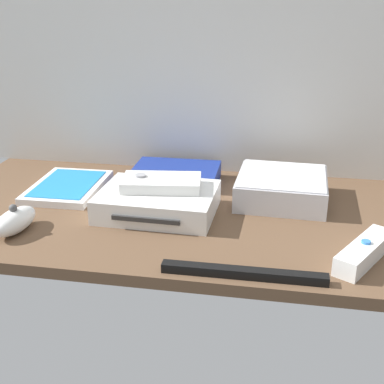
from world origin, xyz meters
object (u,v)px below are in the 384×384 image
object	(u,v)px
remote_classic_pad	(161,183)
mini_computer	(282,188)
game_case	(68,187)
remote_wand	(365,252)
network_router	(176,175)
game_console	(158,202)
sensor_bar	(244,273)
remote_nunchuk	(15,221)

from	to	relation	value
remote_classic_pad	mini_computer	bearing A→B (deg)	13.88
game_case	remote_wand	distance (cm)	59.72
network_router	remote_classic_pad	size ratio (longest dim) A/B	1.18
game_console	remote_wand	size ratio (longest dim) A/B	1.46
network_router	remote_classic_pad	bearing A→B (deg)	-89.16
remote_wand	network_router	bearing A→B (deg)	170.94
remote_classic_pad	game_console	bearing A→B (deg)	-110.87
network_router	sensor_bar	size ratio (longest dim) A/B	0.75
remote_classic_pad	game_case	bearing A→B (deg)	156.12
game_case	remote_classic_pad	xyz separation A→B (cm)	(21.43, -6.32, 4.65)
remote_wand	remote_classic_pad	world-z (taller)	remote_classic_pad
mini_computer	network_router	bearing A→B (deg)	164.15
game_console	network_router	size ratio (longest dim) A/B	1.18
network_router	mini_computer	bearing A→B (deg)	-16.43
mini_computer	remote_nunchuk	bearing A→B (deg)	-153.44
mini_computer	network_router	distance (cm)	23.27
remote_wand	remote_nunchuk	size ratio (longest dim) A/B	1.39
game_case	remote_wand	xyz separation A→B (cm)	(56.32, -19.86, 0.75)
mini_computer	remote_classic_pad	xyz separation A→B (cm)	(-22.00, -8.59, 2.77)
game_case	remote_classic_pad	size ratio (longest dim) A/B	1.26
game_console	game_case	bearing A→B (deg)	161.13
remote_nunchuk	remote_wand	bearing A→B (deg)	8.77
sensor_bar	mini_computer	bearing A→B (deg)	80.52
network_router	remote_nunchuk	distance (cm)	36.12
game_console	sensor_bar	xyz separation A→B (cm)	(17.54, -20.18, -1.50)
game_case	remote_nunchuk	size ratio (longest dim) A/B	1.83
remote_classic_pad	remote_nunchuk	bearing A→B (deg)	-156.19
mini_computer	sensor_bar	size ratio (longest dim) A/B	0.74
game_console	sensor_bar	size ratio (longest dim) A/B	0.89
remote_wand	remote_nunchuk	bearing A→B (deg)	-150.04
remote_nunchuk	remote_classic_pad	bearing A→B (deg)	39.94
game_case	remote_nunchuk	xyz separation A→B (cm)	(-1.02, -19.95, 1.28)
remote_nunchuk	sensor_bar	distance (cm)	40.47
mini_computer	remote_classic_pad	size ratio (longest dim) A/B	1.15
game_case	remote_classic_pad	bearing A→B (deg)	-17.56
sensor_bar	game_case	bearing A→B (deg)	143.62
game_console	sensor_bar	world-z (taller)	game_console
mini_computer	game_case	xyz separation A→B (cm)	(-43.42, -2.28, -1.88)
remote_nunchuk	remote_classic_pad	xyz separation A→B (cm)	(22.45, 13.63, 3.37)
game_console	remote_wand	distance (cm)	37.26
game_console	network_router	bearing A→B (deg)	91.53
network_router	remote_classic_pad	distance (cm)	15.40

